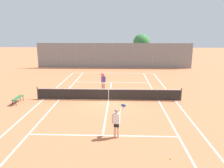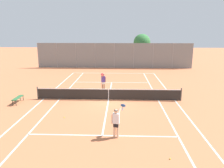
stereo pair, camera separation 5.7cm
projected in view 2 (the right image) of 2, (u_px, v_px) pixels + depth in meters
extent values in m
plane|color=#C67047|center=(109.00, 100.00, 18.17)|extent=(120.00, 120.00, 0.00)
cube|color=silver|center=(113.00, 73.00, 29.73)|extent=(11.00, 0.10, 0.01)
cube|color=silver|center=(43.00, 99.00, 18.38)|extent=(0.10, 23.80, 0.01)
cube|color=silver|center=(175.00, 101.00, 17.96)|extent=(0.10, 23.80, 0.01)
cube|color=silver|center=(60.00, 99.00, 18.33)|extent=(0.10, 23.80, 0.01)
cube|color=silver|center=(158.00, 100.00, 18.01)|extent=(0.10, 23.80, 0.01)
cube|color=silver|center=(102.00, 135.00, 11.96)|extent=(8.26, 0.10, 0.01)
cube|color=silver|center=(112.00, 82.00, 24.39)|extent=(8.26, 0.10, 0.01)
cube|color=silver|center=(109.00, 100.00, 18.17)|extent=(0.10, 12.80, 0.01)
cylinder|color=#474C47|center=(38.00, 93.00, 18.27)|extent=(0.10, 0.10, 1.07)
cylinder|color=#474C47|center=(181.00, 94.00, 17.82)|extent=(0.10, 0.10, 1.07)
cube|color=black|center=(109.00, 94.00, 18.06)|extent=(11.90, 0.02, 0.89)
cube|color=white|center=(109.00, 89.00, 17.95)|extent=(11.90, 0.03, 0.06)
cube|color=white|center=(109.00, 95.00, 18.07)|extent=(0.05, 0.03, 0.89)
cylinder|color=beige|center=(114.00, 130.00, 11.67)|extent=(0.13, 0.13, 0.82)
cylinder|color=beige|center=(118.00, 131.00, 11.63)|extent=(0.13, 0.13, 0.82)
cube|color=black|center=(116.00, 125.00, 11.57)|extent=(0.31, 0.23, 0.24)
cube|color=white|center=(116.00, 118.00, 11.48)|extent=(0.37, 0.27, 0.56)
sphere|color=beige|center=(116.00, 111.00, 11.39)|extent=(0.22, 0.22, 0.22)
cylinder|color=black|center=(116.00, 110.00, 11.38)|extent=(0.23, 0.23, 0.02)
cylinder|color=beige|center=(112.00, 119.00, 11.55)|extent=(0.08, 0.08, 0.52)
cylinder|color=beige|center=(119.00, 112.00, 11.52)|extent=(0.17, 0.46, 0.35)
cylinder|color=#1E4C99|center=(123.00, 108.00, 11.69)|extent=(0.08, 0.25, 0.22)
cylinder|color=#1E4C99|center=(123.00, 105.00, 11.78)|extent=(0.31, 0.25, 0.23)
cylinder|color=#936B4C|center=(104.00, 86.00, 21.09)|extent=(0.13, 0.13, 0.82)
cylinder|color=#936B4C|center=(102.00, 86.00, 21.03)|extent=(0.13, 0.13, 0.82)
cube|color=white|center=(103.00, 83.00, 20.98)|extent=(0.33, 0.27, 0.24)
cube|color=#4C388C|center=(103.00, 79.00, 20.89)|extent=(0.39, 0.31, 0.56)
sphere|color=#936B4C|center=(103.00, 75.00, 20.80)|extent=(0.22, 0.22, 0.22)
cylinder|color=black|center=(103.00, 74.00, 20.79)|extent=(0.23, 0.23, 0.02)
cylinder|color=#936B4C|center=(105.00, 80.00, 20.98)|extent=(0.08, 0.08, 0.52)
cylinder|color=#936B4C|center=(102.00, 77.00, 20.65)|extent=(0.25, 0.45, 0.35)
cylinder|color=maroon|center=(102.00, 75.00, 20.34)|extent=(0.13, 0.24, 0.22)
cylinder|color=maroon|center=(102.00, 75.00, 20.20)|extent=(0.33, 0.29, 0.23)
sphere|color=#D1DB33|center=(170.00, 159.00, 9.72)|extent=(0.07, 0.07, 0.07)
sphere|color=#D1DB33|center=(64.00, 117.00, 14.40)|extent=(0.07, 0.07, 0.07)
cube|color=#2D6638|center=(18.00, 98.00, 17.30)|extent=(0.36, 1.50, 0.05)
cylinder|color=#262626|center=(23.00, 98.00, 17.97)|extent=(0.05, 0.05, 0.41)
cylinder|color=#262626|center=(16.00, 103.00, 16.73)|extent=(0.05, 0.05, 0.41)
cylinder|color=#262626|center=(20.00, 98.00, 17.98)|extent=(0.05, 0.05, 0.41)
cylinder|color=#262626|center=(13.00, 103.00, 16.74)|extent=(0.05, 0.05, 0.41)
cylinder|color=gray|center=(38.00, 55.00, 33.93)|extent=(0.08, 0.08, 3.84)
cylinder|color=gray|center=(57.00, 55.00, 33.81)|extent=(0.08, 0.08, 3.84)
cylinder|color=gray|center=(76.00, 55.00, 33.70)|extent=(0.08, 0.08, 3.84)
cylinder|color=gray|center=(95.00, 56.00, 33.59)|extent=(0.08, 0.08, 3.84)
cylinder|color=gray|center=(114.00, 56.00, 33.48)|extent=(0.08, 0.08, 3.84)
cylinder|color=gray|center=(134.00, 56.00, 33.36)|extent=(0.08, 0.08, 3.84)
cylinder|color=gray|center=(153.00, 56.00, 33.25)|extent=(0.08, 0.08, 3.84)
cylinder|color=gray|center=(173.00, 56.00, 33.14)|extent=(0.08, 0.08, 3.84)
cylinder|color=gray|center=(193.00, 56.00, 33.03)|extent=(0.08, 0.08, 3.84)
cube|color=slate|center=(114.00, 56.00, 33.48)|extent=(23.74, 0.02, 3.80)
cylinder|color=brown|center=(141.00, 57.00, 37.13)|extent=(0.24, 0.24, 2.74)
sphere|color=#387A3D|center=(142.00, 42.00, 36.58)|extent=(2.83, 2.83, 2.83)
sphere|color=#387A3D|center=(139.00, 44.00, 36.99)|extent=(1.66, 1.66, 1.66)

